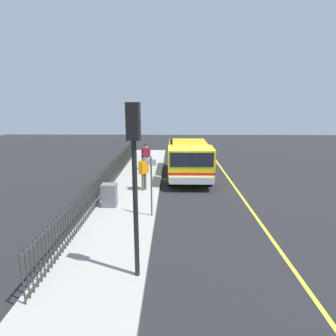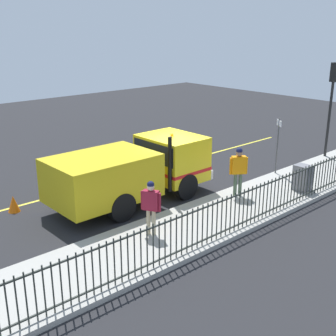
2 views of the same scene
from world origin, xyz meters
name	(u,v)px [view 1 (image 1 of 2)]	position (x,y,z in m)	size (l,w,h in m)	color
ground_plane	(190,187)	(0.00, 0.00, 0.00)	(47.25, 47.25, 0.00)	#232326
sidewalk_slab	(134,186)	(3.00, 0.00, 0.07)	(2.78, 21.48, 0.15)	#A3A099
lane_marking	(235,188)	(-2.38, 0.00, 0.00)	(0.12, 19.33, 0.01)	yellow
work_truck	(189,158)	(0.00, -1.79, 1.25)	(2.41, 6.00, 2.45)	yellow
worker_standing	(144,168)	(2.36, 0.92, 1.25)	(0.48, 0.56, 1.81)	orange
pedestrian_distant	(146,154)	(2.66, -3.39, 1.17)	(0.56, 0.41, 1.67)	maroon
iron_fence	(112,173)	(4.15, 0.00, 0.77)	(0.04, 18.29, 1.23)	#2D332D
traffic_light_near	(134,158)	(1.83, 8.01, 3.20)	(0.33, 0.25, 4.32)	black
utility_cabinet	(109,195)	(3.59, 3.18, 0.63)	(0.60, 0.49, 0.97)	slate
traffic_cone	(214,161)	(-2.01, -5.58, 0.29)	(0.40, 0.40, 0.58)	orange
street_sign	(151,179)	(1.74, 4.15, 1.60)	(0.42, 0.32, 2.32)	#4C4C4C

